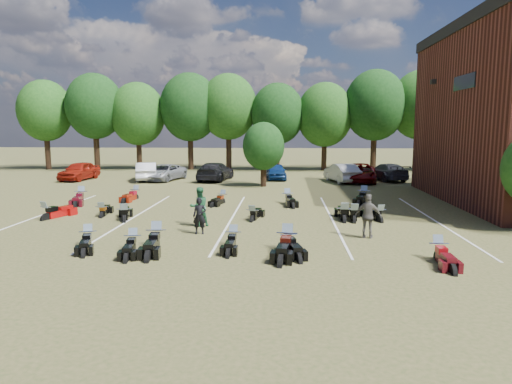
# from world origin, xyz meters

# --- Properties ---
(ground) EXTENTS (160.00, 160.00, 0.00)m
(ground) POSITION_xyz_m (0.00, 0.00, 0.00)
(ground) COLOR brown
(ground) RESTS_ON ground
(car_0) EXTENTS (2.30, 4.81, 1.59)m
(car_0) POSITION_xyz_m (-18.10, 18.79, 0.79)
(car_0) COLOR maroon
(car_0) RESTS_ON ground
(car_1) EXTENTS (2.88, 4.98, 1.55)m
(car_1) POSITION_xyz_m (-12.21, 18.85, 0.78)
(car_1) COLOR silver
(car_1) RESTS_ON ground
(car_2) EXTENTS (3.39, 5.34, 1.37)m
(car_2) POSITION_xyz_m (-10.70, 18.96, 0.69)
(car_2) COLOR gray
(car_2) RESTS_ON ground
(car_3) EXTENTS (2.95, 5.61, 1.55)m
(car_3) POSITION_xyz_m (-6.31, 19.20, 0.77)
(car_3) COLOR black
(car_3) RESTS_ON ground
(car_4) EXTENTS (1.97, 4.20, 1.39)m
(car_4) POSITION_xyz_m (-1.12, 20.34, 0.70)
(car_4) COLOR navy
(car_4) RESTS_ON ground
(car_5) EXTENTS (2.75, 4.95, 1.55)m
(car_5) POSITION_xyz_m (4.38, 18.67, 0.77)
(car_5) COLOR #BAB9B4
(car_5) RESTS_ON ground
(car_6) EXTENTS (3.36, 5.83, 1.53)m
(car_6) POSITION_xyz_m (5.90, 18.76, 0.77)
(car_6) COLOR #4F0404
(car_6) RESTS_ON ground
(car_7) EXTENTS (3.22, 5.37, 1.46)m
(car_7) POSITION_xyz_m (8.40, 20.24, 0.73)
(car_7) COLOR #3C3C41
(car_7) RESTS_ON ground
(person_black) EXTENTS (0.59, 0.40, 1.57)m
(person_black) POSITION_xyz_m (-3.99, -0.47, 0.78)
(person_black) COLOR black
(person_black) RESTS_ON ground
(person_green) EXTENTS (1.10, 1.00, 1.83)m
(person_green) POSITION_xyz_m (-4.29, 1.08, 0.91)
(person_green) COLOR #286C40
(person_green) RESTS_ON ground
(person_grey) EXTENTS (1.17, 0.77, 1.84)m
(person_grey) POSITION_xyz_m (3.08, -0.75, 0.92)
(person_grey) COLOR #5B554E
(person_grey) RESTS_ON ground
(motorcycle_0) EXTENTS (1.27, 2.20, 1.17)m
(motorcycle_0) POSITION_xyz_m (-7.91, -2.73, 0.00)
(motorcycle_0) COLOR black
(motorcycle_0) RESTS_ON ground
(motorcycle_1) EXTENTS (0.99, 2.13, 1.14)m
(motorcycle_1) POSITION_xyz_m (-5.98, -3.22, 0.00)
(motorcycle_1) COLOR black
(motorcycle_1) RESTS_ON ground
(motorcycle_2) EXTENTS (1.05, 2.53, 1.37)m
(motorcycle_2) POSITION_xyz_m (-5.23, -2.76, 0.00)
(motorcycle_2) COLOR black
(motorcycle_2) RESTS_ON ground
(motorcycle_3) EXTENTS (0.67, 2.05, 1.14)m
(motorcycle_3) POSITION_xyz_m (-2.33, -2.40, 0.00)
(motorcycle_3) COLOR black
(motorcycle_3) RESTS_ON ground
(motorcycle_4) EXTENTS (1.14, 2.25, 1.20)m
(motorcycle_4) POSITION_xyz_m (-0.20, -2.82, 0.00)
(motorcycle_4) COLOR black
(motorcycle_4) RESTS_ON ground
(motorcycle_5) EXTENTS (1.09, 2.58, 1.40)m
(motorcycle_5) POSITION_xyz_m (-0.26, -2.97, 0.00)
(motorcycle_5) COLOR black
(motorcycle_5) RESTS_ON ground
(motorcycle_6) EXTENTS (0.74, 2.15, 1.19)m
(motorcycle_6) POSITION_xyz_m (4.95, -3.77, 0.00)
(motorcycle_6) COLOR #4E0B12
(motorcycle_6) RESTS_ON ground
(motorcycle_7) EXTENTS (1.49, 2.47, 1.31)m
(motorcycle_7) POSITION_xyz_m (-12.09, 1.97, 0.00)
(motorcycle_7) COLOR #980C0B
(motorcycle_7) RESTS_ON ground
(motorcycle_8) EXTENTS (0.94, 2.07, 1.11)m
(motorcycle_8) POSITION_xyz_m (-9.62, 2.80, 0.00)
(motorcycle_8) COLOR black
(motorcycle_8) RESTS_ON ground
(motorcycle_9) EXTENTS (1.34, 2.39, 1.27)m
(motorcycle_9) POSITION_xyz_m (-8.10, 1.80, 0.00)
(motorcycle_9) COLOR black
(motorcycle_9) RESTS_ON ground
(motorcycle_10) EXTENTS (1.00, 2.11, 1.13)m
(motorcycle_10) POSITION_xyz_m (-1.92, 2.28, 0.00)
(motorcycle_10) COLOR black
(motorcycle_10) RESTS_ON ground
(motorcycle_11) EXTENTS (0.95, 2.38, 1.30)m
(motorcycle_11) POSITION_xyz_m (2.99, 2.36, 0.00)
(motorcycle_11) COLOR black
(motorcycle_11) RESTS_ON ground
(motorcycle_12) EXTENTS (1.24, 2.26, 1.20)m
(motorcycle_12) POSITION_xyz_m (4.23, 2.56, 0.00)
(motorcycle_12) COLOR black
(motorcycle_12) RESTS_ON ground
(motorcycle_13) EXTENTS (0.83, 2.43, 1.34)m
(motorcycle_13) POSITION_xyz_m (2.52, 2.42, 0.00)
(motorcycle_13) COLOR black
(motorcycle_13) RESTS_ON ground
(motorcycle_14) EXTENTS (1.35, 2.58, 1.37)m
(motorcycle_14) POSITION_xyz_m (-12.70, 7.24, 0.00)
(motorcycle_14) COLOR #4C0A15
(motorcycle_14) RESTS_ON ground
(motorcycle_15) EXTENTS (0.98, 2.27, 1.23)m
(motorcycle_15) POSITION_xyz_m (-9.82, 8.69, 0.00)
(motorcycle_15) COLOR maroon
(motorcycle_15) RESTS_ON ground
(motorcycle_17) EXTENTS (1.15, 2.12, 1.13)m
(motorcycle_17) POSITION_xyz_m (-4.09, 7.50, 0.00)
(motorcycle_17) COLOR black
(motorcycle_17) RESTS_ON ground
(motorcycle_19) EXTENTS (1.12, 2.34, 1.25)m
(motorcycle_19) POSITION_xyz_m (-0.18, 7.66, 0.00)
(motorcycle_19) COLOR black
(motorcycle_19) RESTS_ON ground
(motorcycle_20) EXTENTS (1.51, 2.57, 1.36)m
(motorcycle_20) POSITION_xyz_m (4.50, 8.66, 0.00)
(motorcycle_20) COLOR black
(motorcycle_20) RESTS_ON ground
(tree_line) EXTENTS (56.00, 6.00, 9.79)m
(tree_line) POSITION_xyz_m (-1.00, 29.00, 6.31)
(tree_line) COLOR black
(tree_line) RESTS_ON ground
(young_tree_midfield) EXTENTS (3.20, 3.20, 4.70)m
(young_tree_midfield) POSITION_xyz_m (-2.00, 15.50, 3.09)
(young_tree_midfield) COLOR black
(young_tree_midfield) RESTS_ON ground
(parking_lines) EXTENTS (20.10, 14.00, 0.01)m
(parking_lines) POSITION_xyz_m (-3.00, 3.00, 0.01)
(parking_lines) COLOR silver
(parking_lines) RESTS_ON ground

